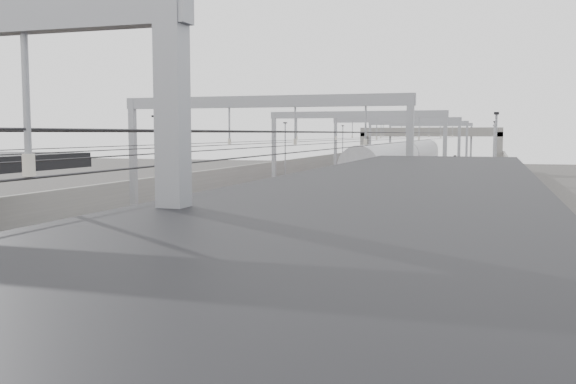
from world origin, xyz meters
The scene contains 12 objects.
platform_left centered at (-8.00, 45.00, 0.50)m, with size 4.00×120.00×1.00m, color black.
platform_right centered at (8.00, 45.00, 0.50)m, with size 4.00×120.00×1.00m, color black.
tracks centered at (0.00, 45.00, 0.05)m, with size 11.40×140.00×0.20m.
overhead_line centered at (0.00, 51.62, 6.14)m, with size 13.00×140.00×6.60m.
canopy_right centered at (8.03, 2.99, 5.09)m, with size 4.40×30.00×4.24m.
overbridge centered at (0.00, 100.00, 5.31)m, with size 22.00×2.20×6.90m.
wall_left centered at (-11.20, 45.00, 1.60)m, with size 0.30×120.00×3.20m, color slate.
wall_right centered at (11.20, 45.00, 1.60)m, with size 0.30×120.00×3.20m, color slate.
train centered at (1.50, 55.40, 2.06)m, with size 2.64×48.19×4.18m.
signal_green centered at (-5.20, 74.45, 2.42)m, with size 0.32×0.32×3.48m.
signal_red_near centered at (3.20, 67.19, 2.42)m, with size 0.32×0.32×3.48m.
signal_red_far centered at (5.40, 72.09, 2.42)m, with size 0.32×0.32×3.48m.
Camera 1 is at (9.43, -3.94, 6.00)m, focal length 40.00 mm.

